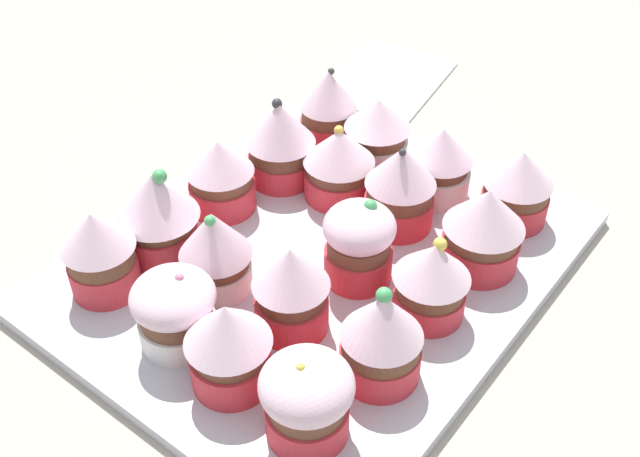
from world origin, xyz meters
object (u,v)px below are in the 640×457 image
object	(u,v)px
cupcake_1	(382,336)
cupcake_14	(99,251)
cupcake_7	(361,240)
cupcake_12	(339,163)
cupcake_10	(175,309)
cupcake_18	(329,106)
cupcake_17	(281,141)
napkin	(388,79)
cupcake_8	(400,187)
cupcake_11	(215,250)
cupcake_15	(158,213)
cupcake_6	(291,288)
cupcake_4	(518,186)
cupcake_16	(218,176)
cupcake_5	(228,344)
cupcake_9	(440,162)
cupcake_13	(377,131)
cupcake_2	(433,278)
cupcake_3	(483,228)
cupcake_0	(307,398)
baking_tray	(320,262)

from	to	relation	value
cupcake_1	cupcake_14	xyz separation A→B (cm)	(-6.01, 21.58, 0.02)
cupcake_7	cupcake_12	xyz separation A→B (cm)	(7.29, 7.56, -0.11)
cupcake_10	cupcake_18	world-z (taller)	cupcake_18
cupcake_10	cupcake_12	xyz separation A→B (cm)	(20.93, 1.18, 0.31)
cupcake_17	napkin	distance (cm)	23.32
cupcake_8	cupcake_14	size ratio (longest dim) A/B	1.08
cupcake_8	cupcake_11	bearing A→B (deg)	155.60
cupcake_15	cupcake_8	bearing A→B (deg)	-41.45
cupcake_6	cupcake_8	size ratio (longest dim) A/B	0.94
cupcake_4	cupcake_10	xyz separation A→B (cm)	(-27.44, 12.68, -0.34)
cupcake_4	cupcake_16	bearing A→B (deg)	124.58
cupcake_5	cupcake_16	distance (cm)	19.29
cupcake_12	napkin	size ratio (longest dim) A/B	0.48
cupcake_5	cupcake_10	world-z (taller)	cupcake_5
cupcake_9	cupcake_14	distance (cm)	29.65
cupcake_4	cupcake_8	world-z (taller)	cupcake_8
cupcake_13	cupcake_1	bearing A→B (deg)	-144.86
cupcake_2	cupcake_15	world-z (taller)	cupcake_15
cupcake_1	cupcake_5	world-z (taller)	cupcake_1
cupcake_18	cupcake_3	bearing A→B (deg)	-108.75
cupcake_4	napkin	distance (cm)	27.61
cupcake_7	cupcake_8	distance (cm)	7.24
cupcake_11	cupcake_0	bearing A→B (deg)	-114.38
cupcake_1	cupcake_8	xyz separation A→B (cm)	(14.47, 8.00, 0.12)
cupcake_4	cupcake_15	xyz separation A→B (cm)	(-21.52, 20.56, 0.71)
cupcake_13	cupcake_15	xyz separation A→B (cm)	(-21.02, 6.62, 0.61)
cupcake_15	cupcake_11	bearing A→B (deg)	-91.15
cupcake_6	cupcake_17	bearing A→B (deg)	42.31
cupcake_13	cupcake_16	bearing A→B (deg)	153.47
cupcake_16	napkin	distance (cm)	29.65
baking_tray	cupcake_14	size ratio (longest dim) A/B	5.37
cupcake_5	cupcake_17	xyz separation A→B (cm)	(20.21, 12.45, 0.25)
cupcake_1	cupcake_17	bearing A→B (deg)	56.20
cupcake_11	cupcake_14	world-z (taller)	cupcake_11
cupcake_3	cupcake_15	xyz separation A→B (cm)	(-14.50, 21.11, 0.37)
cupcake_0	cupcake_9	distance (cm)	27.62
cupcake_10	cupcake_13	bearing A→B (deg)	2.67
cupcake_3	cupcake_7	size ratio (longest dim) A/B	1.03
cupcake_1	cupcake_17	size ratio (longest dim) A/B	0.97
cupcake_9	cupcake_2	bearing A→B (deg)	-151.16
cupcake_10	cupcake_14	world-z (taller)	cupcake_14
baking_tray	cupcake_6	bearing A→B (deg)	-157.49
cupcake_8	cupcake_16	distance (cm)	15.50
cupcake_5	napkin	xyz separation A→B (cm)	(42.76, 15.75, -4.67)
cupcake_2	cupcake_7	size ratio (longest dim) A/B	0.97
cupcake_5	cupcake_12	world-z (taller)	cupcake_5
cupcake_4	cupcake_17	distance (cm)	20.99
cupcake_5	cupcake_13	world-z (taller)	cupcake_5
cupcake_9	cupcake_18	distance (cm)	13.05
cupcake_1	cupcake_12	bearing A→B (deg)	44.64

